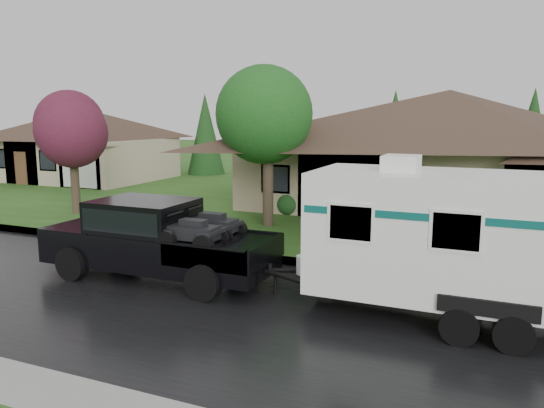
{
  "coord_description": "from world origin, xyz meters",
  "views": [
    {
      "loc": [
        4.32,
        -12.72,
        4.63
      ],
      "look_at": [
        -2.0,
        2.0,
        1.9
      ],
      "focal_mm": 35.0,
      "sensor_mm": 36.0,
      "label": 1
    }
  ],
  "objects": [
    {
      "name": "curb",
      "position": [
        0.0,
        2.25,
        0.07
      ],
      "size": [
        140.0,
        0.5,
        0.15
      ],
      "primitive_type": "cube",
      "color": "gray",
      "rests_on": "ground"
    },
    {
      "name": "house_main",
      "position": [
        2.29,
        13.84,
        3.59
      ],
      "size": [
        19.44,
        10.8,
        6.9
      ],
      "color": "gray",
      "rests_on": "lawn"
    },
    {
      "name": "house_far",
      "position": [
        -21.78,
        15.85,
        2.97
      ],
      "size": [
        10.8,
        8.64,
        5.8
      ],
      "color": "tan",
      "rests_on": "lawn"
    },
    {
      "name": "road",
      "position": [
        0.0,
        -2.0,
        0.01
      ],
      "size": [
        140.0,
        8.0,
        0.01
      ],
      "primitive_type": "cube",
      "color": "black",
      "rests_on": "ground"
    },
    {
      "name": "shrub_row",
      "position": [
        2.0,
        9.3,
        0.65
      ],
      "size": [
        13.6,
        1.0,
        1.0
      ],
      "color": "#143814",
      "rests_on": "lawn"
    },
    {
      "name": "pickup_truck",
      "position": [
        -4.51,
        -0.62,
        1.2
      ],
      "size": [
        6.7,
        2.55,
        2.23
      ],
      "color": "black",
      "rests_on": "ground"
    },
    {
      "name": "ground",
      "position": [
        0.0,
        0.0,
        0.0
      ],
      "size": [
        140.0,
        140.0,
        0.0
      ],
      "primitive_type": "plane",
      "color": "#26531A",
      "rests_on": "ground"
    },
    {
      "name": "tree_left_green",
      "position": [
        -4.15,
        6.61,
        4.68
      ],
      "size": [
        3.95,
        3.95,
        6.53
      ],
      "color": "#382B1E",
      "rests_on": "lawn"
    },
    {
      "name": "travel_trailer",
      "position": [
        4.31,
        -0.62,
        1.97
      ],
      "size": [
        8.27,
        2.9,
        3.71
      ],
      "color": "white",
      "rests_on": "ground"
    },
    {
      "name": "tree_red",
      "position": [
        -13.29,
        5.65,
        3.84
      ],
      "size": [
        3.21,
        3.21,
        5.32
      ],
      "color": "#382B1E",
      "rests_on": "lawn"
    },
    {
      "name": "lawn",
      "position": [
        0.0,
        15.0,
        0.07
      ],
      "size": [
        140.0,
        26.0,
        0.15
      ],
      "primitive_type": "cube",
      "color": "#26531A",
      "rests_on": "ground"
    }
  ]
}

